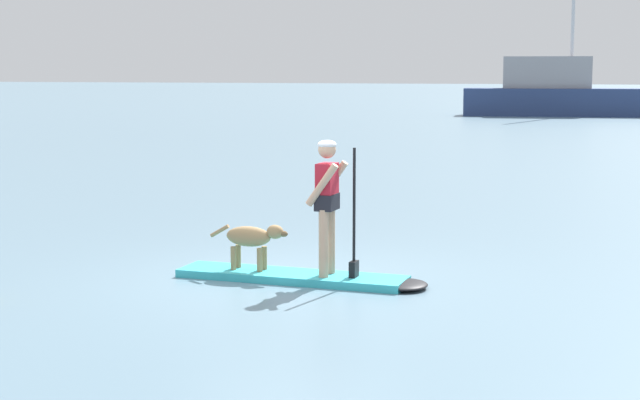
{
  "coord_description": "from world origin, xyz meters",
  "views": [
    {
      "loc": [
        4.67,
        -11.17,
        2.61
      ],
      "look_at": [
        0.0,
        1.0,
        0.9
      ],
      "focal_mm": 55.0,
      "sensor_mm": 36.0,
      "label": 1
    }
  ],
  "objects_px": {
    "moored_boat_far_port": "(557,93)",
    "paddleboard": "(308,278)",
    "dog": "(252,238)",
    "person_paddler": "(328,197)"
  },
  "relations": [
    {
      "from": "dog",
      "to": "moored_boat_far_port",
      "type": "height_order",
      "value": "moored_boat_far_port"
    },
    {
      "from": "person_paddler",
      "to": "dog",
      "type": "bearing_deg",
      "value": -178.25
    },
    {
      "from": "paddleboard",
      "to": "person_paddler",
      "type": "distance_m",
      "value": 1.06
    },
    {
      "from": "dog",
      "to": "moored_boat_far_port",
      "type": "distance_m",
      "value": 48.44
    },
    {
      "from": "paddleboard",
      "to": "dog",
      "type": "relative_size",
      "value": 3.02
    },
    {
      "from": "moored_boat_far_port",
      "to": "paddleboard",
      "type": "bearing_deg",
      "value": -86.04
    },
    {
      "from": "person_paddler",
      "to": "dog",
      "type": "distance_m",
      "value": 1.17
    },
    {
      "from": "dog",
      "to": "moored_boat_far_port",
      "type": "relative_size",
      "value": 0.09
    },
    {
      "from": "person_paddler",
      "to": "moored_boat_far_port",
      "type": "distance_m",
      "value": 48.46
    },
    {
      "from": "person_paddler",
      "to": "moored_boat_far_port",
      "type": "bearing_deg",
      "value": 94.27
    }
  ]
}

